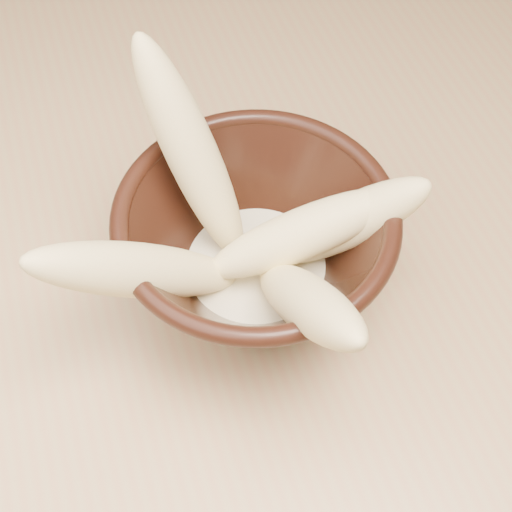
# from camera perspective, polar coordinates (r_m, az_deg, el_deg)

# --- Properties ---
(table) EXTENTS (1.20, 0.80, 0.75)m
(table) POSITION_cam_1_polar(r_m,az_deg,el_deg) (0.68, -10.48, -2.82)
(table) COLOR tan
(table) RESTS_ON ground
(bowl) EXTENTS (0.20, 0.20, 0.11)m
(bowl) POSITION_cam_1_polar(r_m,az_deg,el_deg) (0.53, 0.00, 0.58)
(bowl) COLOR black
(bowl) RESTS_ON table
(milk_puddle) EXTENTS (0.11, 0.11, 0.02)m
(milk_puddle) POSITION_cam_1_polar(r_m,az_deg,el_deg) (0.55, 0.00, -1.04)
(milk_puddle) COLOR beige
(milk_puddle) RESTS_ON bowl
(banana_upright) EXTENTS (0.09, 0.13, 0.18)m
(banana_upright) POSITION_cam_1_polar(r_m,az_deg,el_deg) (0.51, -5.16, 8.17)
(banana_upright) COLOR #F0D58E
(banana_upright) RESTS_ON bowl
(banana_left) EXTENTS (0.16, 0.06, 0.14)m
(banana_left) POSITION_cam_1_polar(r_m,az_deg,el_deg) (0.48, -9.17, -1.15)
(banana_left) COLOR #F0D58E
(banana_left) RESTS_ON bowl
(banana_right) EXTENTS (0.13, 0.07, 0.12)m
(banana_right) POSITION_cam_1_polar(r_m,az_deg,el_deg) (0.52, 7.37, 2.70)
(banana_right) COLOR #F0D58E
(banana_right) RESTS_ON bowl
(banana_across) EXTENTS (0.15, 0.05, 0.08)m
(banana_across) POSITION_cam_1_polar(r_m,az_deg,el_deg) (0.51, 3.67, 1.77)
(banana_across) COLOR #F0D58E
(banana_across) RESTS_ON bowl
(banana_front) EXTENTS (0.05, 0.15, 0.14)m
(banana_front) POSITION_cam_1_polar(r_m,az_deg,el_deg) (0.47, 4.10, -3.75)
(banana_front) COLOR #F0D58E
(banana_front) RESTS_ON bowl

